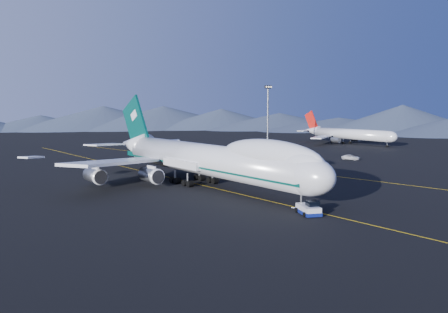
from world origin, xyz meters
TOP-DOWN VIEW (x-y plane):
  - ground at (0.00, 0.00)m, footprint 500.00×500.00m
  - taxiway_line_main at (0.00, 0.00)m, footprint 0.25×220.00m
  - taxiway_line_side at (30.00, 10.00)m, footprint 28.08×198.09m
  - boeing_747 at (0.00, 0.03)m, footprint 59.62×72.43m
  - pushback_tug at (-2.20, -30.20)m, footprint 4.42×5.69m
  - second_jet at (106.30, 49.97)m, footprint 42.16×47.63m
  - service_van at (62.26, 13.04)m, footprint 4.19×5.89m
  - floodlight_mast at (62.21, 50.62)m, footprint 2.88×2.16m

SIDE VIEW (x-z plane):
  - ground at x=0.00m, z-range 0.00..0.00m
  - taxiway_line_main at x=0.00m, z-range 0.01..0.01m
  - taxiway_line_side at x=30.00m, z-range 0.01..0.01m
  - pushback_tug at x=-2.20m, z-range -0.41..1.80m
  - service_van at x=62.26m, z-range 0.00..1.49m
  - second_jet at x=106.30m, z-range -2.68..10.88m
  - boeing_747 at x=0.00m, z-range -3.87..15.50m
  - floodlight_mast at x=62.21m, z-range 0.16..23.45m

